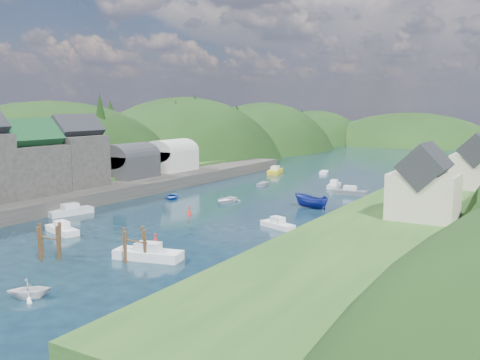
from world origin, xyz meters
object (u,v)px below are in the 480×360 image
Objects in this scene: piling_cluster_near at (50,244)px; channel_buoy_near at (156,239)px; piling_cluster_far at (135,247)px; channel_buoy_far at (189,211)px.

piling_cluster_near reaches higher than channel_buoy_near.
channel_buoy_near is (-2.23, 5.75, -0.77)m from piling_cluster_far.
channel_buoy_near is at bearing 62.51° from piling_cluster_near.
piling_cluster_far reaches higher than channel_buoy_near.
piling_cluster_near is 8.30m from piling_cluster_far.
piling_cluster_near is 23.99m from channel_buoy_far.
channel_buoy_far is at bearing 92.25° from piling_cluster_near.
channel_buoy_far is at bearing 112.38° from piling_cluster_far.
piling_cluster_far is 3.30× the size of channel_buoy_far.
piling_cluster_near is 1.09× the size of piling_cluster_far.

